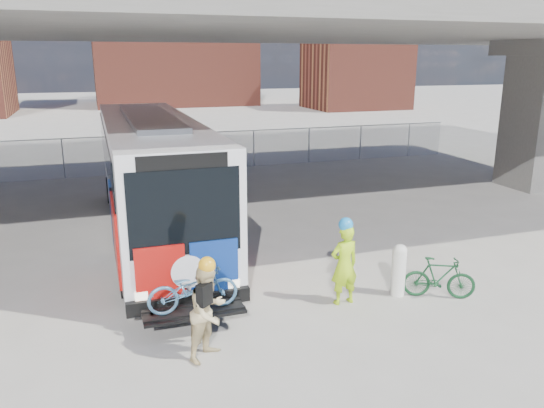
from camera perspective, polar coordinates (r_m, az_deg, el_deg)
name	(u,v)px	position (r m, az deg, el deg)	size (l,w,h in m)	color
ground	(240,255)	(14.85, -3.44, -5.48)	(160.00, 160.00, 0.00)	#9E9991
bus	(152,167)	(16.48, -12.79, 3.90)	(2.67, 12.90, 3.69)	silver
overpass	(203,17)	(17.82, -7.38, 19.33)	(40.00, 16.00, 7.95)	#605E59
chainlink_fence	(174,142)	(25.95, -10.52, 6.57)	(30.00, 0.06, 30.00)	gray
brick_buildings	(134,57)	(61.82, -14.62, 15.02)	(54.00, 22.00, 12.00)	brown
bollard	(399,268)	(12.52, 13.48, -6.71)	(0.32, 0.32, 1.23)	white
cyclist_hivis	(344,263)	(11.78, 7.79, -6.27)	(0.70, 0.50, 1.99)	#B0E518
cyclist_tan	(209,311)	(9.75, -6.84, -11.32)	(1.09, 1.06, 1.94)	#D7C18A
bike_parked	(439,278)	(12.69, 17.53, -7.58)	(0.46, 1.61, 0.97)	#154423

